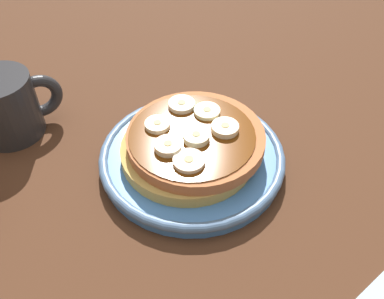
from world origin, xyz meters
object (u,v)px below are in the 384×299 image
banana_slice_5 (189,161)px  banana_slice_3 (168,146)px  plate (192,157)px  pancake_stack (192,144)px  banana_slice_4 (182,105)px  banana_slice_0 (197,136)px  banana_slice_6 (207,111)px  coffee_mug (7,105)px  banana_slice_1 (157,125)px  banana_slice_2 (225,128)px

banana_slice_5 → banana_slice_3: bearing=107.6°
plate → pancake_stack: pancake_stack is taller
banana_slice_4 → banana_slice_5: (-3.96, -9.02, -0.05)cm
banana_slice_0 → banana_slice_6: banana_slice_0 is taller
banana_slice_0 → coffee_mug: size_ratio=0.26×
pancake_stack → banana_slice_5: (-2.53, -3.79, 1.80)cm
banana_slice_5 → banana_slice_0: bearing=46.5°
plate → banana_slice_1: 5.97cm
plate → banana_slice_0: banana_slice_0 is taller
banana_slice_5 → pancake_stack: bearing=56.3°
banana_slice_1 → banana_slice_4: same height
banana_slice_4 → coffee_mug: bearing=148.2°
banana_slice_6 → banana_slice_2: bearing=-87.1°
banana_slice_1 → coffee_mug: bearing=137.1°
banana_slice_0 → coffee_mug: (-18.00, 18.09, -0.92)cm
banana_slice_0 → banana_slice_2: size_ratio=0.95×
plate → banana_slice_6: 5.94cm
banana_slice_0 → banana_slice_4: (1.25, 6.16, -0.09)cm
banana_slice_1 → coffee_mug: (-14.93, 13.85, -0.80)cm
banana_slice_0 → banana_slice_4: size_ratio=0.93×
pancake_stack → coffee_mug: coffee_mug is taller
banana_slice_5 → banana_slice_6: bearing=46.2°
plate → banana_slice_6: banana_slice_6 is taller
banana_slice_1 → banana_slice_4: (4.33, 1.93, 0.02)cm
plate → pancake_stack: bearing=-115.5°
coffee_mug → plate: bearing=-43.8°
banana_slice_1 → banana_slice_3: size_ratio=0.97×
coffee_mug → banana_slice_6: bearing=-34.3°
banana_slice_3 → coffee_mug: size_ratio=0.27×
banana_slice_2 → banana_slice_6: 3.84cm
banana_slice_2 → banana_slice_5: (-6.30, -2.53, -0.12)cm
plate → pancake_stack: (-0.02, -0.04, 2.24)cm
coffee_mug → banana_slice_2: bearing=-40.5°
banana_slice_0 → banana_slice_4: banana_slice_0 is taller
banana_slice_4 → banana_slice_6: 3.41cm
banana_slice_1 → banana_slice_5: 7.11cm
banana_slice_3 → banana_slice_5: banana_slice_3 is taller
banana_slice_0 → banana_slice_2: (3.58, -0.33, -0.02)cm
banana_slice_4 → coffee_mug: size_ratio=0.28×
pancake_stack → banana_slice_0: banana_slice_0 is taller
pancake_stack → banana_slice_0: 2.15cm
banana_slice_0 → banana_slice_1: bearing=126.0°
banana_slice_2 → banana_slice_3: 7.29cm
pancake_stack → banana_slice_3: (-3.50, -0.72, 1.93)cm
pancake_stack → banana_slice_4: (1.43, 5.23, 1.84)cm
coffee_mug → banana_slice_5: bearing=-53.9°
pancake_stack → banana_slice_2: size_ratio=5.35×
banana_slice_4 → banana_slice_3: bearing=-129.7°
banana_slice_1 → banana_slice_3: banana_slice_3 is taller
banana_slice_5 → banana_slice_6: 8.82cm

